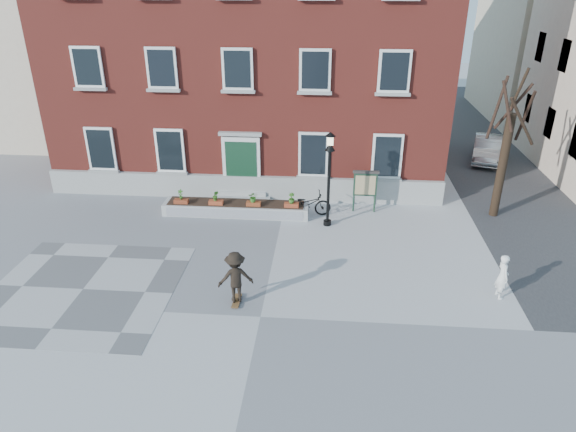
# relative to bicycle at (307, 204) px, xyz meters

# --- Properties ---
(ground) EXTENTS (100.00, 100.00, 0.00)m
(ground) POSITION_rel_bicycle_xyz_m (-1.03, -7.28, -0.53)
(ground) COLOR #A1A1A4
(ground) RESTS_ON ground
(checker_patch) EXTENTS (6.00, 6.00, 0.01)m
(checker_patch) POSITION_rel_bicycle_xyz_m (-7.03, -6.28, -0.53)
(checker_patch) COLOR #555558
(checker_patch) RESTS_ON ground
(distant_building) EXTENTS (10.00, 12.00, 13.00)m
(distant_building) POSITION_rel_bicycle_xyz_m (-19.03, 12.72, 5.97)
(distant_building) COLOR beige
(distant_building) RESTS_ON ground
(bicycle) EXTENTS (2.12, 1.03, 1.07)m
(bicycle) POSITION_rel_bicycle_xyz_m (0.00, 0.00, 0.00)
(bicycle) COLOR black
(bicycle) RESTS_ON ground
(parked_car) EXTENTS (2.46, 4.26, 1.33)m
(parked_car) POSITION_rel_bicycle_xyz_m (9.52, 8.03, 0.13)
(parked_car) COLOR #B6B9BB
(parked_car) RESTS_ON ground
(bystander) EXTENTS (0.41, 0.58, 1.50)m
(bystander) POSITION_rel_bicycle_xyz_m (6.43, -5.57, 0.22)
(bystander) COLOR white
(bystander) RESTS_ON ground
(brick_building) EXTENTS (18.40, 10.85, 12.60)m
(brick_building) POSITION_rel_bicycle_xyz_m (-3.03, 6.70, 5.77)
(brick_building) COLOR maroon
(brick_building) RESTS_ON ground
(planter_assembly) EXTENTS (6.20, 1.12, 1.15)m
(planter_assembly) POSITION_rel_bicycle_xyz_m (-3.02, -0.10, -0.23)
(planter_assembly) COLOR #B8B8B3
(planter_assembly) RESTS_ON ground
(bare_tree) EXTENTS (1.83, 1.83, 6.16)m
(bare_tree) POSITION_rel_bicycle_xyz_m (7.97, 0.73, 2.26)
(bare_tree) COLOR black
(bare_tree) RESTS_ON ground
(lamp_post) EXTENTS (0.40, 0.40, 3.93)m
(lamp_post) POSITION_rel_bicycle_xyz_m (0.88, -0.83, 2.01)
(lamp_post) COLOR black
(lamp_post) RESTS_ON ground
(notice_board) EXTENTS (1.10, 0.16, 1.87)m
(notice_board) POSITION_rel_bicycle_xyz_m (2.44, 0.62, 0.73)
(notice_board) COLOR #183124
(notice_board) RESTS_ON ground
(skateboarder) EXTENTS (1.24, 0.93, 1.78)m
(skateboarder) POSITION_rel_bicycle_xyz_m (-1.88, -6.59, 0.39)
(skateboarder) COLOR brown
(skateboarder) RESTS_ON ground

